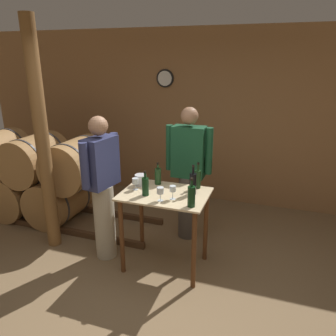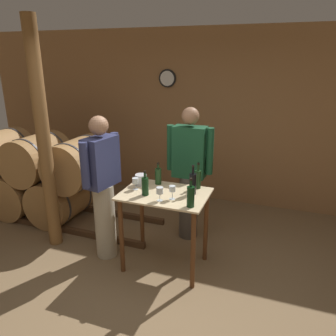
% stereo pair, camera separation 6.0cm
% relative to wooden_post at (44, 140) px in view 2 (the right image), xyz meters
% --- Properties ---
extents(ground_plane, '(14.00, 14.00, 0.00)m').
position_rel_wooden_post_xyz_m(ground_plane, '(1.54, -0.70, -1.35)').
color(ground_plane, brown).
extents(back_wall, '(8.40, 0.08, 2.70)m').
position_rel_wooden_post_xyz_m(back_wall, '(1.53, 2.08, 0.00)').
color(back_wall, '#996B42').
rests_on(back_wall, ground_plane).
extents(barrel_rack, '(4.30, 0.82, 1.24)m').
position_rel_wooden_post_xyz_m(barrel_rack, '(-0.85, 0.58, -0.75)').
color(barrel_rack, '#4C331E').
rests_on(barrel_rack, ground_plane).
extents(tasting_table, '(0.92, 0.65, 0.89)m').
position_rel_wooden_post_xyz_m(tasting_table, '(1.49, 0.03, -0.66)').
color(tasting_table, beige).
rests_on(tasting_table, ground_plane).
extents(wooden_post, '(0.16, 0.16, 2.70)m').
position_rel_wooden_post_xyz_m(wooden_post, '(0.00, 0.00, 0.00)').
color(wooden_post, brown).
rests_on(wooden_post, ground_plane).
extents(wine_bottle_far_left, '(0.07, 0.07, 0.27)m').
position_rel_wooden_post_xyz_m(wine_bottle_far_left, '(1.31, -0.09, -0.36)').
color(wine_bottle_far_left, black).
rests_on(wine_bottle_far_left, tasting_table).
extents(wine_bottle_left, '(0.07, 0.07, 0.26)m').
position_rel_wooden_post_xyz_m(wine_bottle_left, '(1.32, 0.25, -0.36)').
color(wine_bottle_left, '#193819').
rests_on(wine_bottle_left, tasting_table).
extents(wine_bottle_center, '(0.07, 0.07, 0.32)m').
position_rel_wooden_post_xyz_m(wine_bottle_center, '(1.77, 0.11, -0.34)').
color(wine_bottle_center, black).
rests_on(wine_bottle_center, tasting_table).
extents(wine_bottle_right, '(0.07, 0.07, 0.29)m').
position_rel_wooden_post_xyz_m(wine_bottle_right, '(1.78, 0.29, -0.35)').
color(wine_bottle_right, '#193819').
rests_on(wine_bottle_right, tasting_table).
extents(wine_bottle_far_right, '(0.08, 0.08, 0.29)m').
position_rel_wooden_post_xyz_m(wine_bottle_far_right, '(1.84, -0.19, -0.35)').
color(wine_bottle_far_right, black).
rests_on(wine_bottle_far_right, tasting_table).
extents(wine_glass_near_left, '(0.07, 0.07, 0.13)m').
position_rel_wooden_post_xyz_m(wine_glass_near_left, '(1.15, 0.02, -0.36)').
color(wine_glass_near_left, silver).
rests_on(wine_glass_near_left, tasting_table).
extents(wine_glass_near_center, '(0.07, 0.07, 0.14)m').
position_rel_wooden_post_xyz_m(wine_glass_near_center, '(1.51, -0.17, -0.35)').
color(wine_glass_near_center, silver).
rests_on(wine_glass_near_center, tasting_table).
extents(wine_glass_near_right, '(0.06, 0.06, 0.14)m').
position_rel_wooden_post_xyz_m(wine_glass_near_right, '(1.61, -0.09, -0.35)').
color(wine_glass_near_right, silver).
rests_on(wine_glass_near_right, tasting_table).
extents(ice_bucket, '(0.13, 0.13, 0.12)m').
position_rel_wooden_post_xyz_m(ice_bucket, '(1.15, 0.16, -0.40)').
color(ice_bucket, silver).
rests_on(ice_bucket, tasting_table).
extents(person_host, '(0.29, 0.58, 1.68)m').
position_rel_wooden_post_xyz_m(person_host, '(0.76, -0.01, -0.46)').
color(person_host, '#B7AD93').
rests_on(person_host, ground_plane).
extents(person_visitor_with_scarf, '(0.59, 0.24, 1.71)m').
position_rel_wooden_post_xyz_m(person_visitor_with_scarf, '(1.54, 0.75, -0.45)').
color(person_visitor_with_scarf, '#4C4742').
rests_on(person_visitor_with_scarf, ground_plane).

